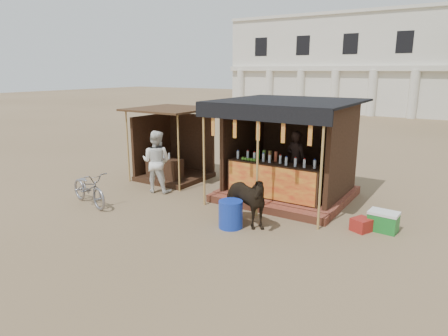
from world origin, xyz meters
TOP-DOWN VIEW (x-y plane):
  - ground at (0.00, 0.00)m, footprint 120.00×120.00m
  - main_stall at (1.01, 3.36)m, footprint 3.60×3.61m
  - secondary_stall at (-3.17, 3.24)m, footprint 2.40×2.40m
  - cow at (1.04, 0.82)m, footprint 1.63×1.07m
  - motorbike at (-3.23, -0.13)m, footprint 1.88×1.04m
  - bystander at (-2.50, 1.78)m, footprint 1.05×0.92m
  - blue_barrel at (0.84, 0.57)m, footprint 0.61×0.61m
  - red_crate at (3.47, 2.00)m, footprint 0.52×0.54m
  - cooler at (3.87, 2.27)m, footprint 0.67×0.48m
  - background_building at (-2.00, 29.94)m, footprint 26.00×7.45m

SIDE VIEW (x-z plane):
  - ground at x=0.00m, z-range 0.00..0.00m
  - red_crate at x=3.47m, z-range 0.00..0.30m
  - cooler at x=3.87m, z-range 0.00..0.46m
  - blue_barrel at x=0.84m, z-range 0.00..0.64m
  - motorbike at x=-3.23m, z-range 0.00..0.94m
  - cow at x=1.04m, z-range 0.00..1.26m
  - secondary_stall at x=-3.17m, z-range -0.34..2.04m
  - bystander at x=-2.50m, z-range 0.00..1.86m
  - main_stall at x=1.01m, z-range -0.36..2.42m
  - background_building at x=-2.00m, z-range -0.11..8.07m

